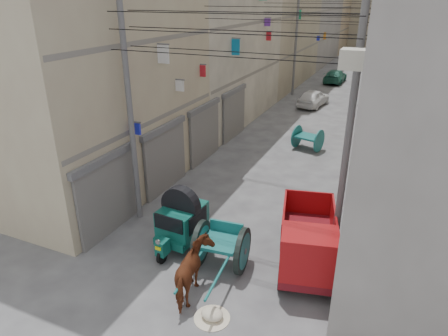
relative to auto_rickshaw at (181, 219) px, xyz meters
The scene contains 16 objects.
building_row_left 30.33m from the auto_rickshaw, 103.12° to the left, with size 8.00×62.00×14.00m.
end_cap_building 61.19m from the auto_rickshaw, 88.85° to the left, with size 22.00×10.00×13.00m, color #9F977D.
shutters_left 5.97m from the auto_rickshaw, 116.93° to the left, with size 0.18×14.40×2.88m.
signboards 16.81m from the auto_rickshaw, 85.81° to the left, with size 8.22×40.52×5.67m.
ac_units 8.51m from the auto_rickshaw, 27.99° to the left, with size 0.70×6.55×3.35m.
utility_poles 12.37m from the auto_rickshaw, 84.13° to the left, with size 7.40×22.20×8.00m.
overhead_cables 11.06m from the auto_rickshaw, 82.52° to the left, with size 7.40×22.52×1.12m.
auto_rickshaw is the anchor object (origin of this frame).
tonga_cart 1.82m from the auto_rickshaw, 18.99° to the right, with size 1.61×3.27×1.43m.
mini_truck 4.18m from the auto_rickshaw, ahead, with size 2.31×3.75×1.96m.
second_cart 10.79m from the auto_rickshaw, 80.63° to the left, with size 1.64×1.52×1.23m.
feed_sack 3.67m from the auto_rickshaw, 48.22° to the right, with size 0.59×0.48×0.30m, color beige.
horse 2.60m from the auto_rickshaw, 53.08° to the right, with size 0.84×1.85×1.57m, color brown.
distant_car_white 19.94m from the auto_rickshaw, 89.94° to the left, with size 1.50×3.73×1.27m, color silver.
distant_car_grey 23.00m from the auto_rickshaw, 79.94° to the left, with size 1.17×3.35×1.10m, color #565A57.
distant_car_green 29.64m from the auto_rickshaw, 90.04° to the left, with size 1.68×4.14×1.20m, color #21624F.
Camera 1 is at (4.69, -4.75, 7.75)m, focal length 32.00 mm.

